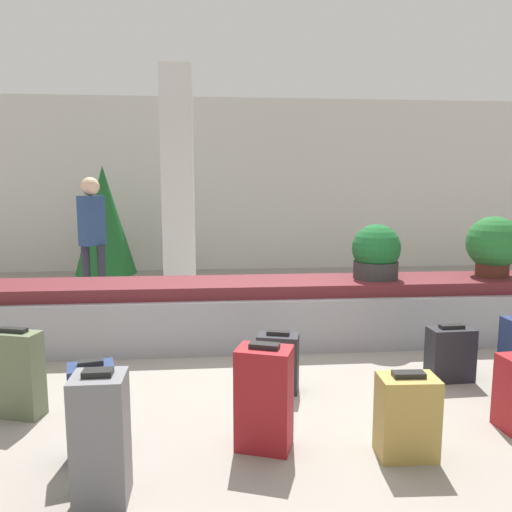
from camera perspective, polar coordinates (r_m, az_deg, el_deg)
name	(u,v)px	position (r m, az deg, el deg)	size (l,w,h in m)	color
ground_plane	(269,389)	(4.09, 1.55, -14.95)	(18.00, 18.00, 0.00)	gray
back_wall	(235,185)	(9.51, -2.44, 8.10)	(18.00, 0.06, 3.20)	beige
carousel	(256,312)	(5.13, 0.00, -6.46)	(7.32, 0.85, 0.64)	gray
pillar	(178,185)	(7.11, -8.88, 8.01)	(0.43, 0.43, 3.20)	silver
suitcase_0	(93,411)	(3.21, -18.15, -16.51)	(0.30, 0.25, 0.60)	navy
suitcase_1	(278,362)	(3.98, 2.52, -12.06)	(0.35, 0.26, 0.48)	#232328
suitcase_2	(101,438)	(2.79, -17.31, -19.24)	(0.27, 0.25, 0.70)	slate
suitcase_3	(16,374)	(3.92, -25.70, -12.04)	(0.38, 0.26, 0.63)	#5B6647
suitcase_5	(407,416)	(3.22, 16.85, -17.10)	(0.35, 0.24, 0.52)	#A3843D
suitcase_7	(264,398)	(3.15, 0.95, -15.90)	(0.38, 0.32, 0.66)	maroon
suitcase_8	(450,354)	(4.48, 21.31, -10.37)	(0.37, 0.21, 0.47)	#232328
potted_plant_0	(494,245)	(5.83, 25.52, 1.09)	(0.56, 0.56, 0.64)	#4C2319
potted_plant_1	(376,253)	(5.29, 13.56, 0.33)	(0.50, 0.50, 0.56)	#2D2D2D
traveler_0	(92,230)	(6.89, -18.22, 2.87)	(0.33, 0.37, 1.70)	#282833
decorated_tree	(104,220)	(8.34, -16.94, 3.91)	(0.96, 0.96, 1.91)	#4C331E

